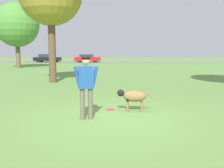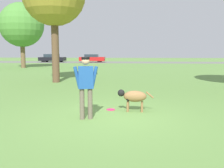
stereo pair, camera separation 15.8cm
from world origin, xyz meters
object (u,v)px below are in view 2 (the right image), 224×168
parked_car_black (52,58)px  tree_far_left (22,25)px  dog (133,97)px  person (86,83)px  frisbee (111,110)px  parked_car_red (92,58)px

parked_car_black → tree_far_left: bearing=-82.8°
dog → person: bearing=40.6°
person → parked_car_black: bearing=94.8°
person → tree_far_left: tree_far_left is taller
person → frisbee: size_ratio=6.18×
frisbee → tree_far_left: bearing=119.9°
parked_car_black → frisbee: bearing=-67.3°
tree_far_left → dog: bearing=-58.7°
parked_car_red → parked_car_black: bearing=176.3°
tree_far_left → parked_car_black: size_ratio=1.65×
person → frisbee: 1.62m
dog → tree_far_left: (-11.87, 19.53, 4.08)m
person → tree_far_left: size_ratio=0.24×
frisbee → parked_car_black: size_ratio=0.06×
person → parked_car_black: 36.39m
tree_far_left → parked_car_red: bearing=68.6°
person → parked_car_red: size_ratio=0.42×
dog → parked_car_red: 33.76m
parked_car_black → parked_car_red: size_ratio=1.04×
dog → frisbee: (-0.70, 0.14, -0.44)m
frisbee → parked_car_red: 33.50m
frisbee → tree_far_left: (-11.17, 19.39, 4.52)m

